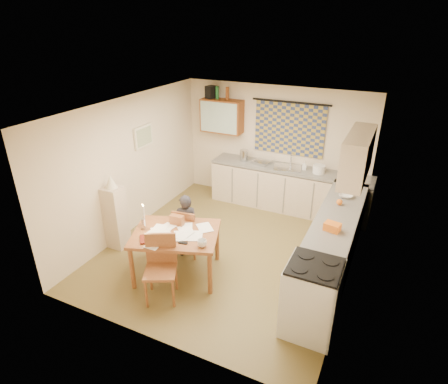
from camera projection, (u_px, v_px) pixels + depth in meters
The scene contains 44 objects.
floor at pixel (230, 250), 6.60m from camera, with size 4.00×4.50×0.02m, color brown.
ceiling at pixel (231, 107), 5.53m from camera, with size 4.00×4.50×0.02m, color white.
wall_back at pixel (275, 145), 7.91m from camera, with size 4.00×0.02×2.50m, color beige.
wall_front at pixel (146, 258), 4.22m from camera, with size 4.00×0.02×2.50m, color beige.
wall_left at pixel (130, 165), 6.85m from camera, with size 0.02×4.50×2.50m, color beige.
wall_right at pixel (359, 210), 5.28m from camera, with size 0.02×4.50×2.50m, color beige.
window_blind at pixel (289, 129), 7.59m from camera, with size 1.45×0.03×1.05m, color navy.
curtain_rod at pixel (291, 102), 7.34m from camera, with size 0.04×0.04×1.60m, color black.
wall_cabinet at pixel (222, 116), 7.98m from camera, with size 0.90×0.34×0.70m, color #653010.
wall_cabinet_glass at pixel (218, 118), 7.84m from camera, with size 0.84×0.02×0.64m, color #99B2A5.
upper_cabinet_right at pixel (358, 156), 5.55m from camera, with size 0.34×1.30×0.70m, color #BEA88B.
framed_print at pixel (143, 136), 6.97m from camera, with size 0.04×0.50×0.40m, color beige.
print_canvas at pixel (144, 136), 6.96m from camera, with size 0.01×0.42×0.32m, color beige.
counter_back at pixel (288, 189), 7.82m from camera, with size 3.30×0.62×0.92m.
counter_right at pixel (334, 242), 6.00m from camera, with size 0.62×2.95×0.92m.
stove at pixel (311, 298), 4.71m from camera, with size 0.66×0.66×1.01m.
sink at pixel (287, 170), 7.66m from camera, with size 0.55×0.45×0.10m, color silver.
tap at pixel (291, 159), 7.72m from camera, with size 0.03×0.03×0.28m, color silver.
dish_rack at pixel (262, 162), 7.85m from camera, with size 0.35×0.30×0.06m, color silver.
kettle at pixel (244, 155), 7.97m from camera, with size 0.18×0.18×0.24m, color silver.
mixing_bowl at pixel (319, 169), 7.36m from camera, with size 0.24×0.24×0.16m, color white.
soap_bottle at pixel (304, 166), 7.52m from camera, with size 0.10×0.10×0.17m, color white.
bowl at pixel (346, 196), 6.39m from camera, with size 0.25×0.25×0.06m, color white.
orange_bag at pixel (332, 227), 5.38m from camera, with size 0.22×0.16×0.12m, color orange.
fruit_orange at pixel (339, 202), 6.12m from camera, with size 0.10×0.10×0.10m, color orange.
speaker at pixel (211, 92), 7.88m from camera, with size 0.16×0.20×0.26m, color black.
bottle_green at pixel (217, 93), 7.82m from camera, with size 0.07×0.07×0.26m, color #195926.
bottle_brown at pixel (227, 94), 7.73m from camera, with size 0.07×0.07×0.26m, color #653010.
dining_table at pixel (177, 253), 5.84m from camera, with size 1.53×1.35×0.75m.
chair_far at pixel (188, 240), 6.38m from camera, with size 0.45×0.45×0.88m.
chair_near at pixel (161, 280), 5.36m from camera, with size 0.59×0.59×0.97m.
person at pixel (186, 226), 6.23m from camera, with size 0.49×0.44×1.13m, color black.
shelf_stand at pixel (116, 218), 6.48m from camera, with size 0.32×0.30×1.14m, color #BEA88B.
lampshade at pixel (111, 182), 6.19m from camera, with size 0.20×0.20×0.22m, color beige.
letter_rack at pixel (177, 220), 5.87m from camera, with size 0.22×0.10×0.16m, color brown.
mug at pixel (202, 243), 5.32m from camera, with size 0.18×0.18×0.11m, color white.
magazine at pixel (140, 240), 5.48m from camera, with size 0.30×0.31×0.02m, color maroon.
book at pixel (149, 235), 5.61m from camera, with size 0.21×0.26×0.02m, color orange.
orange_box at pixel (152, 241), 5.44m from camera, with size 0.12×0.08×0.04m, color orange.
eyeglasses at pixel (183, 243), 5.40m from camera, with size 0.13×0.04×0.02m, color black.
candle_holder at pixel (144, 224), 5.74m from camera, with size 0.06×0.06×0.18m, color silver.
candle at pixel (144, 212), 5.66m from camera, with size 0.02×0.02×0.22m, color white.
candle_flame at pixel (142, 205), 5.62m from camera, with size 0.02×0.02×0.02m, color #FFCC66.
papers at pixel (173, 232), 5.67m from camera, with size 0.93×1.05×0.02m.
Camera 1 is at (2.30, -5.04, 3.73)m, focal length 30.00 mm.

